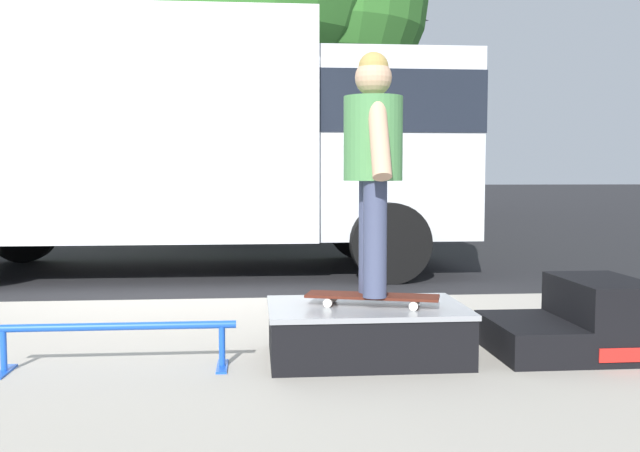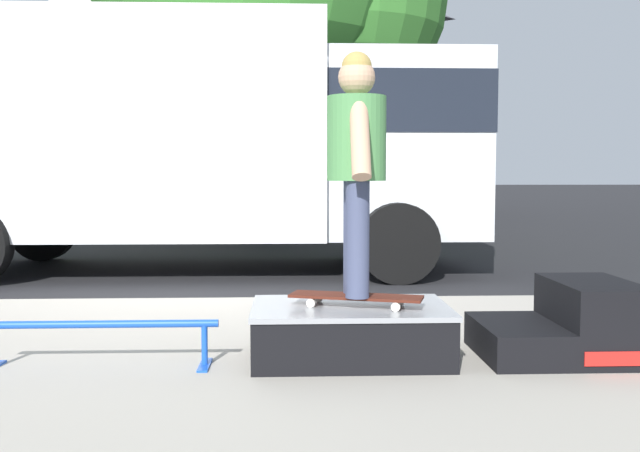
% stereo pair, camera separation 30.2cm
% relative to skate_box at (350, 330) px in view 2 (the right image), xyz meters
% --- Properties ---
extents(ground_plane, '(140.00, 140.00, 0.00)m').
position_rel_skate_box_xyz_m(ground_plane, '(-1.17, 2.64, -0.29)').
color(ground_plane, black).
extents(sidewalk_slab, '(50.00, 5.00, 0.12)m').
position_rel_skate_box_xyz_m(sidewalk_slab, '(-1.17, -0.36, -0.23)').
color(sidewalk_slab, '#A8A093').
rests_on(sidewalk_slab, ground).
extents(skate_box, '(1.17, 0.77, 0.32)m').
position_rel_skate_box_xyz_m(skate_box, '(0.00, 0.00, 0.00)').
color(skate_box, black).
rests_on(skate_box, sidewalk_slab).
extents(kicker_ramp, '(0.92, 0.76, 0.46)m').
position_rel_skate_box_xyz_m(kicker_ramp, '(1.32, -0.00, 0.02)').
color(kicker_ramp, black).
rests_on(kicker_ramp, sidewalk_slab).
extents(grind_rail, '(1.36, 0.28, 0.27)m').
position_rel_skate_box_xyz_m(grind_rail, '(-1.45, -0.14, 0.03)').
color(grind_rail, blue).
rests_on(grind_rail, sidewalk_slab).
extents(skateboard, '(0.80, 0.42, 0.07)m').
position_rel_skate_box_xyz_m(skateboard, '(0.03, -0.04, 0.20)').
color(skateboard, '#4C1E14').
rests_on(skateboard, skate_box).
extents(skater_kid, '(0.34, 0.73, 1.41)m').
position_rel_skate_box_xyz_m(skater_kid, '(0.03, -0.04, 1.05)').
color(skater_kid, '#3F4766').
rests_on(skater_kid, skateboard).
extents(box_truck, '(6.91, 2.63, 3.05)m').
position_rel_skate_box_xyz_m(box_truck, '(-1.48, 4.84, 1.41)').
color(box_truck, white).
rests_on(box_truck, ground).
extents(house_behind, '(9.54, 8.23, 8.40)m').
position_rel_skate_box_xyz_m(house_behind, '(-1.94, 18.14, 3.95)').
color(house_behind, silver).
rests_on(house_behind, ground).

